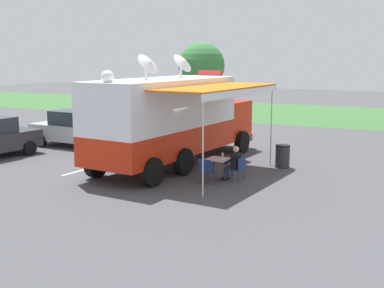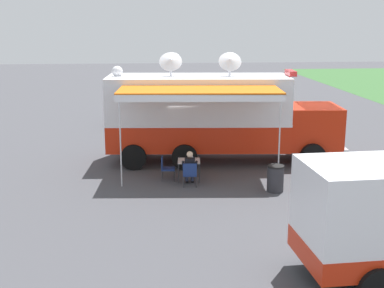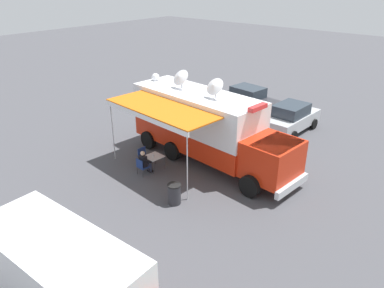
{
  "view_description": "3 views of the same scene",
  "coord_description": "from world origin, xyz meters",
  "px_view_note": "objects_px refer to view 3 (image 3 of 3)",
  "views": [
    {
      "loc": [
        9.67,
        -16.67,
        4.35
      ],
      "look_at": [
        1.39,
        -0.3,
        1.13
      ],
      "focal_mm": 46.83,
      "sensor_mm": 36.0,
      "label": 1
    },
    {
      "loc": [
        20.47,
        -2.08,
        5.66
      ],
      "look_at": [
        1.58,
        -0.38,
        1.1
      ],
      "focal_mm": 48.28,
      "sensor_mm": 36.0,
      "label": 2
    },
    {
      "loc": [
        13.76,
        11.46,
        8.94
      ],
      "look_at": [
        1.04,
        0.57,
        1.19
      ],
      "focal_mm": 34.74,
      "sensor_mm": 36.0,
      "label": 3
    }
  ],
  "objects_px": {
    "folding_chair_beside_table": "(143,155)",
    "seated_responder": "(145,162)",
    "water_bottle": "(153,156)",
    "car_behind_truck": "(249,100)",
    "folding_chair_at_table": "(142,166)",
    "command_truck": "(207,125)",
    "trash_bin": "(174,194)",
    "car_far_corner": "(291,118)",
    "folding_table": "(154,157)"
  },
  "relations": [
    {
      "from": "folding_chair_beside_table",
      "to": "folding_chair_at_table",
      "type": "bearing_deg",
      "value": 43.67
    },
    {
      "from": "folding_chair_at_table",
      "to": "water_bottle",
      "type": "bearing_deg",
      "value": 168.0
    },
    {
      "from": "command_truck",
      "to": "water_bottle",
      "type": "height_order",
      "value": "command_truck"
    },
    {
      "from": "water_bottle",
      "to": "car_behind_truck",
      "type": "height_order",
      "value": "car_behind_truck"
    },
    {
      "from": "trash_bin",
      "to": "command_truck",
      "type": "bearing_deg",
      "value": -159.86
    },
    {
      "from": "folding_chair_at_table",
      "to": "folding_chair_beside_table",
      "type": "bearing_deg",
      "value": -136.33
    },
    {
      "from": "command_truck",
      "to": "folding_table",
      "type": "height_order",
      "value": "command_truck"
    },
    {
      "from": "command_truck",
      "to": "seated_responder",
      "type": "distance_m",
      "value": 3.62
    },
    {
      "from": "folding_chair_beside_table",
      "to": "trash_bin",
      "type": "height_order",
      "value": "trash_bin"
    },
    {
      "from": "command_truck",
      "to": "trash_bin",
      "type": "bearing_deg",
      "value": 20.14
    },
    {
      "from": "trash_bin",
      "to": "folding_table",
      "type": "bearing_deg",
      "value": -118.93
    },
    {
      "from": "command_truck",
      "to": "seated_responder",
      "type": "xyz_separation_m",
      "value": [
        3.1,
        -1.35,
        -1.3
      ]
    },
    {
      "from": "folding_table",
      "to": "command_truck",
      "type": "bearing_deg",
      "value": 151.92
    },
    {
      "from": "folding_table",
      "to": "car_behind_truck",
      "type": "relative_size",
      "value": 0.2
    },
    {
      "from": "car_behind_truck",
      "to": "seated_responder",
      "type": "bearing_deg",
      "value": 5.6
    },
    {
      "from": "folding_chair_at_table",
      "to": "seated_responder",
      "type": "distance_m",
      "value": 0.23
    },
    {
      "from": "car_far_corner",
      "to": "folding_table",
      "type": "bearing_deg",
      "value": -17.58
    },
    {
      "from": "folding_chair_at_table",
      "to": "seated_responder",
      "type": "bearing_deg",
      "value": 175.53
    },
    {
      "from": "seated_responder",
      "to": "car_far_corner",
      "type": "relative_size",
      "value": 0.29
    },
    {
      "from": "folding_chair_beside_table",
      "to": "seated_responder",
      "type": "bearing_deg",
      "value": 51.3
    },
    {
      "from": "command_truck",
      "to": "folding_chair_at_table",
      "type": "xyz_separation_m",
      "value": [
        3.28,
        -1.36,
        -1.43
      ]
    },
    {
      "from": "folding_chair_at_table",
      "to": "seated_responder",
      "type": "relative_size",
      "value": 0.7
    },
    {
      "from": "seated_responder",
      "to": "trash_bin",
      "type": "bearing_deg",
      "value": 71.63
    },
    {
      "from": "command_truck",
      "to": "folding_chair_at_table",
      "type": "height_order",
      "value": "command_truck"
    },
    {
      "from": "trash_bin",
      "to": "car_behind_truck",
      "type": "xyz_separation_m",
      "value": [
        -11.81,
        -3.89,
        0.42
      ]
    },
    {
      "from": "water_bottle",
      "to": "folding_chair_beside_table",
      "type": "xyz_separation_m",
      "value": [
        -0.19,
        -0.95,
        -0.32
      ]
    },
    {
      "from": "water_bottle",
      "to": "car_behind_truck",
      "type": "relative_size",
      "value": 0.05
    },
    {
      "from": "folding_chair_beside_table",
      "to": "car_behind_truck",
      "type": "height_order",
      "value": "car_behind_truck"
    },
    {
      "from": "seated_responder",
      "to": "folding_chair_at_table",
      "type": "bearing_deg",
      "value": -4.47
    },
    {
      "from": "water_bottle",
      "to": "folding_chair_at_table",
      "type": "relative_size",
      "value": 0.26
    },
    {
      "from": "folding_table",
      "to": "folding_chair_beside_table",
      "type": "distance_m",
      "value": 0.87
    },
    {
      "from": "seated_responder",
      "to": "car_far_corner",
      "type": "height_order",
      "value": "car_far_corner"
    },
    {
      "from": "folding_chair_at_table",
      "to": "trash_bin",
      "type": "relative_size",
      "value": 0.96
    },
    {
      "from": "command_truck",
      "to": "folding_table",
      "type": "bearing_deg",
      "value": -28.08
    },
    {
      "from": "command_truck",
      "to": "folding_table",
      "type": "distance_m",
      "value": 3.09
    },
    {
      "from": "water_bottle",
      "to": "folding_table",
      "type": "bearing_deg",
      "value": -143.0
    },
    {
      "from": "folding_table",
      "to": "car_behind_truck",
      "type": "bearing_deg",
      "value": -173.95
    },
    {
      "from": "folding_table",
      "to": "seated_responder",
      "type": "bearing_deg",
      "value": -2.03
    },
    {
      "from": "folding_table",
      "to": "folding_chair_beside_table",
      "type": "xyz_separation_m",
      "value": [
        -0.05,
        -0.85,
        -0.16
      ]
    },
    {
      "from": "folding_chair_at_table",
      "to": "folding_chair_beside_table",
      "type": "relative_size",
      "value": 1.0
    },
    {
      "from": "seated_responder",
      "to": "water_bottle",
      "type": "bearing_deg",
      "value": 165.1
    },
    {
      "from": "folding_chair_at_table",
      "to": "trash_bin",
      "type": "xyz_separation_m",
      "value": [
        0.75,
        2.84,
        -0.06
      ]
    },
    {
      "from": "water_bottle",
      "to": "car_far_corner",
      "type": "bearing_deg",
      "value": 163.28
    },
    {
      "from": "car_behind_truck",
      "to": "folding_chair_beside_table",
      "type": "bearing_deg",
      "value": 1.33
    },
    {
      "from": "folding_table",
      "to": "folding_chair_at_table",
      "type": "xyz_separation_m",
      "value": [
        0.8,
        -0.04,
        -0.16
      ]
    },
    {
      "from": "folding_table",
      "to": "folding_chair_beside_table",
      "type": "height_order",
      "value": "folding_chair_beside_table"
    },
    {
      "from": "trash_bin",
      "to": "car_behind_truck",
      "type": "relative_size",
      "value": 0.21
    },
    {
      "from": "command_truck",
      "to": "car_behind_truck",
      "type": "height_order",
      "value": "command_truck"
    },
    {
      "from": "command_truck",
      "to": "folding_table",
      "type": "xyz_separation_m",
      "value": [
        2.48,
        -1.33,
        -1.27
      ]
    },
    {
      "from": "car_behind_truck",
      "to": "command_truck",
      "type": "bearing_deg",
      "value": 17.24
    }
  ]
}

